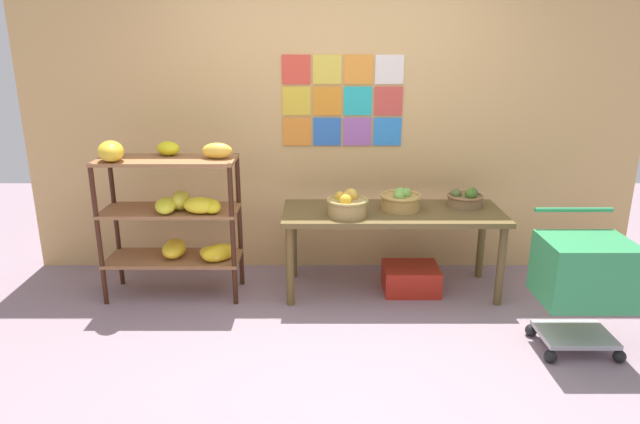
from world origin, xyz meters
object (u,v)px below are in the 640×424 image
object	(u,v)px
banana_shelf_unit	(177,208)
produce_crate_under_table	(411,278)
fruit_basket_centre	(402,200)
fruit_basket_back_left	(348,204)
display_table	(393,220)
fruit_basket_right	(466,199)
shopping_cart	(584,275)

from	to	relation	value
banana_shelf_unit	produce_crate_under_table	bearing A→B (deg)	2.54
fruit_basket_centre	produce_crate_under_table	world-z (taller)	fruit_basket_centre
fruit_basket_back_left	fruit_basket_centre	size ratio (longest dim) A/B	0.98
display_table	fruit_basket_centre	size ratio (longest dim) A/B	5.27
banana_shelf_unit	fruit_basket_centre	size ratio (longest dim) A/B	3.84
fruit_basket_centre	banana_shelf_unit	bearing A→B (deg)	-175.89
fruit_basket_right	shopping_cart	size ratio (longest dim) A/B	0.32
banana_shelf_unit	shopping_cart	distance (m)	2.82
display_table	fruit_basket_centre	bearing A→B (deg)	21.70
display_table	shopping_cart	xyz separation A→B (m)	(1.07, -0.89, -0.07)
shopping_cart	fruit_basket_right	bearing A→B (deg)	121.55
display_table	shopping_cart	size ratio (longest dim) A/B	1.92
fruit_basket_back_left	shopping_cart	bearing A→B (deg)	-28.53
fruit_basket_right	fruit_basket_back_left	xyz separation A→B (m)	(-0.93, -0.24, 0.02)
banana_shelf_unit	fruit_basket_centre	world-z (taller)	banana_shelf_unit
banana_shelf_unit	fruit_basket_right	world-z (taller)	banana_shelf_unit
display_table	fruit_basket_right	bearing A→B (deg)	11.91
banana_shelf_unit	fruit_basket_right	size ratio (longest dim) A/B	4.32
banana_shelf_unit	fruit_basket_back_left	size ratio (longest dim) A/B	3.93
fruit_basket_right	shopping_cart	distance (m)	1.15
fruit_basket_back_left	fruit_basket_centre	distance (m)	0.44
fruit_basket_centre	produce_crate_under_table	xyz separation A→B (m)	(0.10, -0.04, -0.63)
fruit_basket_back_left	shopping_cart	xyz separation A→B (m)	(1.43, -0.78, -0.23)
banana_shelf_unit	display_table	distance (m)	1.64
shopping_cart	banana_shelf_unit	bearing A→B (deg)	169.26
fruit_basket_back_left	shopping_cart	distance (m)	1.64
produce_crate_under_table	banana_shelf_unit	bearing A→B (deg)	-177.46
fruit_basket_right	produce_crate_under_table	distance (m)	0.76
banana_shelf_unit	shopping_cart	world-z (taller)	banana_shelf_unit
fruit_basket_centre	shopping_cart	bearing A→B (deg)	-42.25
display_table	fruit_basket_right	distance (m)	0.61
banana_shelf_unit	display_table	xyz separation A→B (m)	(1.63, 0.10, -0.12)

